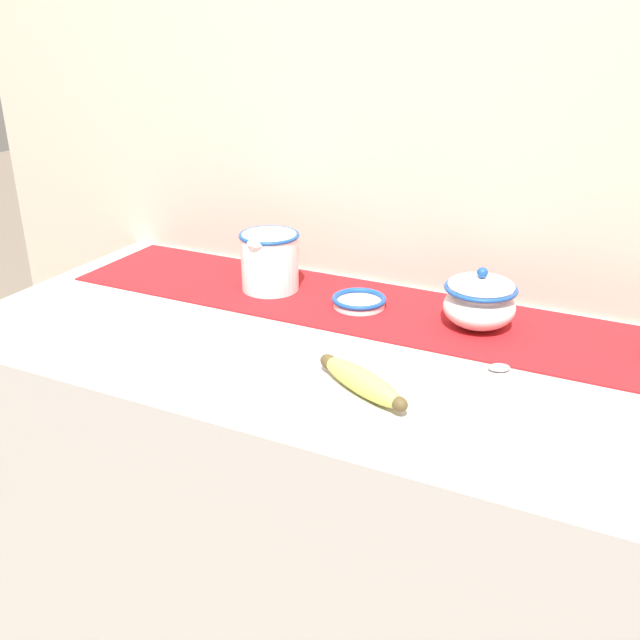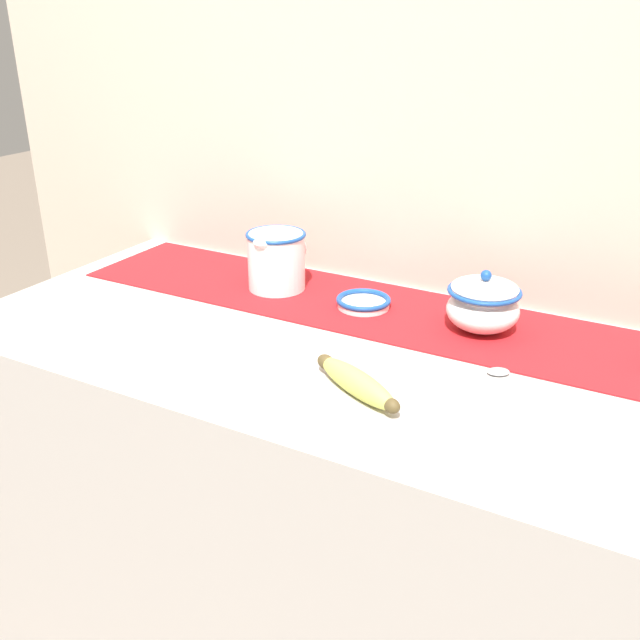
# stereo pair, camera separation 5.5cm
# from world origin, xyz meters

# --- Properties ---
(countertop) EXTENTS (1.33, 0.63, 0.90)m
(countertop) POSITION_xyz_m (0.00, 0.00, 0.45)
(countertop) COLOR #B7B2AD
(countertop) RESTS_ON ground_plane
(back_wall) EXTENTS (2.13, 0.04, 2.40)m
(back_wall) POSITION_xyz_m (0.00, 0.34, 1.20)
(back_wall) COLOR beige
(back_wall) RESTS_ON ground_plane
(table_runner) EXTENTS (1.23, 0.27, 0.00)m
(table_runner) POSITION_xyz_m (0.00, 0.17, 0.90)
(table_runner) COLOR #A8191E
(table_runner) RESTS_ON countertop
(cream_pitcher) EXTENTS (0.12, 0.14, 0.12)m
(cream_pitcher) POSITION_xyz_m (-0.20, 0.17, 0.96)
(cream_pitcher) COLOR white
(cream_pitcher) RESTS_ON countertop
(sugar_bowl) EXTENTS (0.13, 0.13, 0.11)m
(sugar_bowl) POSITION_xyz_m (0.23, 0.17, 0.95)
(sugar_bowl) COLOR white
(sugar_bowl) RESTS_ON countertop
(small_dish) EXTENTS (0.11, 0.11, 0.02)m
(small_dish) POSITION_xyz_m (-0.00, 0.17, 0.91)
(small_dish) COLOR white
(small_dish) RESTS_ON countertop
(banana) EXTENTS (0.19, 0.12, 0.04)m
(banana) POSITION_xyz_m (0.14, -0.14, 0.92)
(banana) COLOR #CCD156
(banana) RESTS_ON countertop
(spoon) EXTENTS (0.15, 0.09, 0.01)m
(spoon) POSITION_xyz_m (0.30, 0.02, 0.90)
(spoon) COLOR #B7B7BC
(spoon) RESTS_ON countertop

